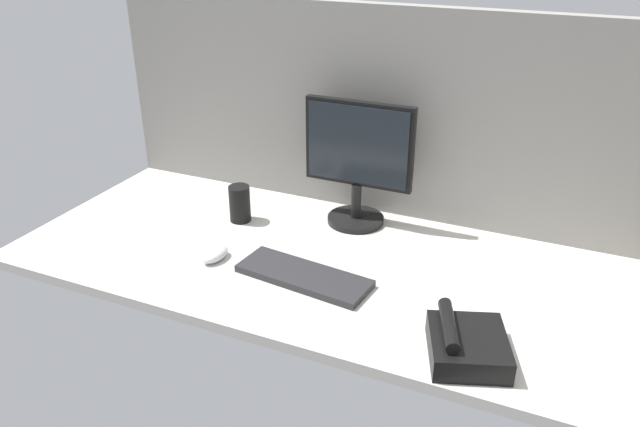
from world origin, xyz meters
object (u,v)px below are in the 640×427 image
desk_phone (466,344)px  mouse (215,254)px  keyboard (304,276)px  monitor (358,160)px  mug_black_travel (240,204)px

desk_phone → mouse: bearing=169.6°
keyboard → mouse: 27.68cm
monitor → mouse: bearing=-125.8°
monitor → mouse: size_ratio=4.10×
mug_black_travel → monitor: bearing=23.0°
keyboard → mug_black_travel: (-33.72, 23.85, 4.92)cm
keyboard → mug_black_travel: 41.60cm
mouse → monitor: bearing=61.4°
mug_black_travel → keyboard: bearing=-35.3°
keyboard → mouse: bearing=-171.8°
desk_phone → monitor: bearing=131.2°
monitor → keyboard: monitor is taller
monitor → desk_phone: (46.27, -52.82, -17.91)cm
monitor → desk_phone: 72.47cm
monitor → keyboard: (-0.58, -38.42, -20.10)cm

